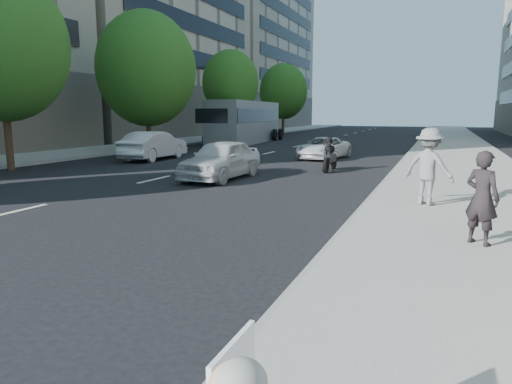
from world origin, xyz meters
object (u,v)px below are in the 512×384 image
at_px(white_sedan_near, 221,159).
at_px(white_sedan_mid, 154,146).
at_px(bus, 246,122).
at_px(jogger, 429,167).
at_px(motorcycle, 330,156).
at_px(white_sedan_far, 324,148).
at_px(pedestrian_woman, 482,198).

xyz_separation_m(white_sedan_near, white_sedan_mid, (-6.34, 4.96, 0.01)).
xyz_separation_m(white_sedan_near, bus, (-7.28, 19.28, 0.91)).
distance_m(jogger, bus, 26.69).
xyz_separation_m(jogger, white_sedan_near, (-7.24, 3.10, -0.38)).
bearing_deg(white_sedan_near, white_sedan_mid, 143.24).
height_order(white_sedan_near, white_sedan_mid, white_sedan_mid).
relative_size(jogger, white_sedan_mid, 0.43).
relative_size(jogger, bus, 0.16).
height_order(white_sedan_near, motorcycle, white_sedan_near).
bearing_deg(jogger, white_sedan_far, -42.38).
height_order(white_sedan_far, motorcycle, motorcycle).
xyz_separation_m(white_sedan_near, motorcycle, (3.24, 3.65, -0.08)).
distance_m(pedestrian_woman, bus, 30.04).
bearing_deg(pedestrian_woman, white_sedan_near, -3.73).
relative_size(motorcycle, bus, 0.17).
distance_m(jogger, white_sedan_far, 13.03).
relative_size(white_sedan_mid, motorcycle, 2.17).
relative_size(jogger, white_sedan_near, 0.45).
distance_m(jogger, motorcycle, 7.86).
bearing_deg(jogger, bus, -34.39).
relative_size(pedestrian_woman, motorcycle, 0.80).
bearing_deg(white_sedan_mid, white_sedan_far, -157.72).
bearing_deg(white_sedan_near, jogger, -21.91).
height_order(white_sedan_mid, motorcycle, white_sedan_mid).
distance_m(white_sedan_near, bus, 20.63).
bearing_deg(jogger, motorcycle, -36.68).
height_order(white_sedan_mid, white_sedan_far, white_sedan_mid).
relative_size(white_sedan_near, bus, 0.35).
relative_size(pedestrian_woman, bus, 0.13).
bearing_deg(motorcycle, white_sedan_far, 106.95).
bearing_deg(white_sedan_near, motorcycle, 49.67).
bearing_deg(pedestrian_woman, white_sedan_far, -32.45).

